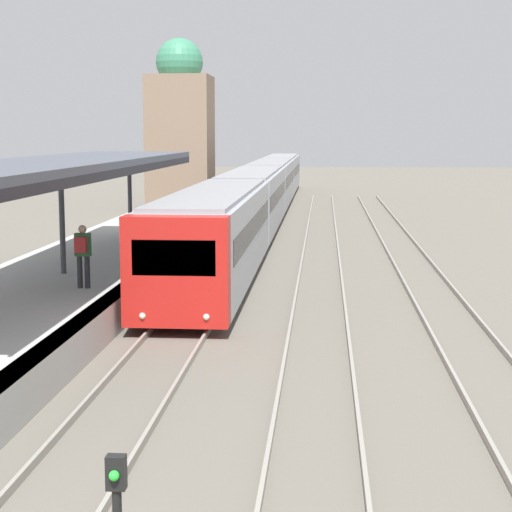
% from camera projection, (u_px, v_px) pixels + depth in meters
% --- Properties ---
extents(platform_canopy, '(4.00, 21.70, 3.29)m').
position_uv_depth(platform_canopy, '(62.00, 164.00, 24.33)').
color(platform_canopy, '#4C515B').
rests_on(platform_canopy, station_platform).
extents(person_on_platform, '(0.40, 0.40, 1.66)m').
position_uv_depth(person_on_platform, '(83.00, 251.00, 22.28)').
color(person_on_platform, '#2D2D33').
rests_on(person_on_platform, station_platform).
extents(train_near, '(2.60, 59.12, 3.07)m').
position_uv_depth(train_near, '(263.00, 189.00, 49.45)').
color(train_near, red).
rests_on(train_near, ground_plane).
extents(distant_domed_building, '(4.00, 4.00, 10.92)m').
position_uv_depth(distant_domed_building, '(180.00, 130.00, 55.15)').
color(distant_domed_building, '#89705B').
rests_on(distant_domed_building, ground_plane).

